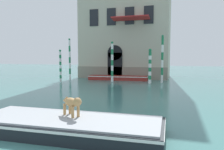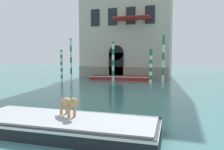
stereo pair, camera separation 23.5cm
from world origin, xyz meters
The scene contains 9 objects.
palazzo_left centered at (-0.39, 24.39, 8.82)m, with size 10.52×7.40×17.70m.
boat_foreground centered at (2.43, 3.69, 0.28)m, with size 6.36×2.45×0.53m.
dog_on_deck centered at (2.51, 3.91, 0.99)m, with size 0.93×0.67×0.70m.
boat_moored_near_palazzo centered at (-0.35, 20.28, 0.24)m, with size 6.51×1.83×0.46m.
mooring_pole_0 centered at (3.36, 18.13, 1.67)m, with size 0.29×0.29×3.29m.
mooring_pole_1 centered at (-5.51, 19.04, 2.29)m, with size 0.21×0.21×4.54m.
mooring_pole_2 centered at (4.41, 19.26, 2.34)m, with size 0.24×0.24×4.64m.
mooring_pole_3 centered at (-0.52, 18.67, 2.06)m, with size 0.26×0.26×4.08m.
mooring_pole_4 centered at (-5.50, 17.00, 1.65)m, with size 0.23×0.23×3.26m.
Camera 2 is at (6.09, -2.55, 2.53)m, focal length 35.00 mm.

